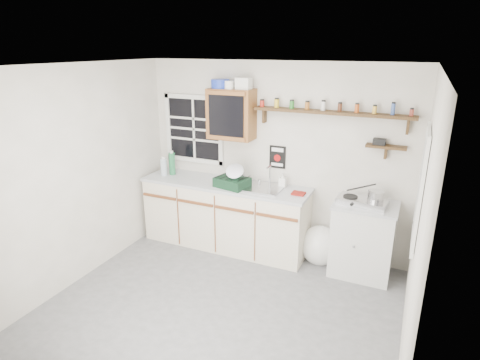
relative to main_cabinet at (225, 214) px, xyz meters
name	(u,v)px	position (x,y,z in m)	size (l,w,h in m)	color
room	(219,199)	(0.58, -1.30, 0.79)	(3.64, 3.24, 2.54)	#545456
main_cabinet	(225,214)	(0.00, 0.00, 0.00)	(2.31, 0.63, 0.92)	beige
right_cabinet	(363,239)	(1.83, 0.03, -0.01)	(0.73, 0.57, 0.91)	beige
sink	(262,188)	(0.54, 0.01, 0.47)	(0.52, 0.44, 0.29)	#B0B0B4
upper_cabinet	(231,114)	(0.03, 0.14, 1.36)	(0.60, 0.32, 0.65)	brown
upper_cabinet_clutter	(229,84)	(0.01, 0.14, 1.75)	(0.54, 0.24, 0.14)	#1B34B3
spice_shelf	(330,112)	(1.30, 0.21, 1.46)	(1.91, 0.18, 0.35)	black
secondary_shelf	(384,146)	(1.94, 0.22, 1.12)	(0.45, 0.16, 0.24)	black
warning_sign	(277,157)	(0.63, 0.29, 0.82)	(0.22, 0.02, 0.30)	black
window_back	(194,129)	(-0.62, 0.29, 1.09)	(0.93, 0.03, 0.98)	black
window_right	(422,187)	(2.37, -0.75, 0.99)	(0.03, 0.78, 1.08)	black
water_bottles	(168,165)	(-0.89, 0.00, 0.61)	(0.17, 0.18, 0.35)	#AABBC7
dish_rack	(233,180)	(0.17, -0.09, 0.56)	(0.47, 0.39, 0.31)	black
soap_bottle	(283,180)	(0.76, 0.17, 0.55)	(0.09, 0.09, 0.19)	silver
rag	(298,193)	(1.02, -0.01, 0.47)	(0.16, 0.14, 0.02)	maroon
hotplate	(362,201)	(1.79, 0.01, 0.49)	(0.59, 0.36, 0.08)	#B0B0B4
saucepan	(375,195)	(1.92, 0.01, 0.58)	(0.45, 0.25, 0.19)	#B0B0B4
trash_bag	(320,245)	(1.31, 0.10, -0.24)	(0.46, 0.42, 0.53)	white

